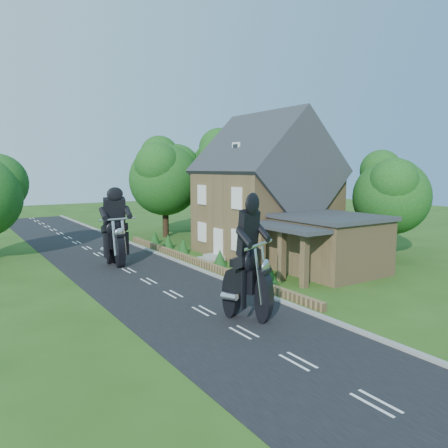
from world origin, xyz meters
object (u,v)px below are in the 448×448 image
house (265,194)px  annex (328,243)px  motorcycle_follow (116,254)px  motorcycle_lead (248,301)px  garden_wall (198,262)px

house → annex: (-0.62, -6.80, -2.58)m
house → motorcycle_follow: bearing=170.9°
motorcycle_lead → motorcycle_follow: 12.71m
annex → garden_wall: bearing=133.8°
house → annex: bearing=-95.2°
garden_wall → annex: bearing=-46.2°
annex → motorcycle_follow: annex is taller
garden_wall → annex: 8.19m
motorcycle_lead → motorcycle_follow: bearing=-112.1°
annex → motorcycle_lead: size_ratio=4.20×
garden_wall → motorcycle_lead: motorcycle_lead is taller
house → motorcycle_lead: (-9.54, -10.94, -3.56)m
house → annex: house is taller
motorcycle_lead → annex: bearing=177.6°
garden_wall → annex: annex is taller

